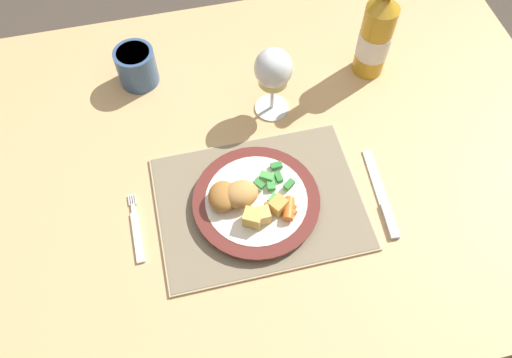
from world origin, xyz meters
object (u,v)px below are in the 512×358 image
(dinner_plate, at_px, (256,201))
(fork, at_px, (137,232))
(dining_table, at_px, (232,185))
(bottle, at_px, (376,35))
(wine_glass, at_px, (273,71))
(table_knife, at_px, (383,201))
(drinking_cup, at_px, (136,66))

(dinner_plate, relative_size, fork, 1.67)
(dining_table, bearing_deg, fork, -150.82)
(dining_table, xyz_separation_m, bottle, (0.34, 0.17, 0.18))
(wine_glass, bearing_deg, table_knife, -60.58)
(table_knife, relative_size, bottle, 0.73)
(fork, bearing_deg, bottle, 27.68)
(dinner_plate, relative_size, bottle, 0.88)
(table_knife, relative_size, wine_glass, 1.21)
(bottle, xyz_separation_m, drinking_cup, (-0.49, 0.08, -0.06))
(bottle, height_order, drinking_cup, bottle)
(wine_glass, bearing_deg, dining_table, -134.59)
(table_knife, bearing_deg, fork, 174.93)
(dining_table, relative_size, wine_glass, 8.78)
(dinner_plate, bearing_deg, drinking_cup, 115.94)
(wine_glass, xyz_separation_m, bottle, (0.23, 0.06, -0.01))
(dining_table, relative_size, bottle, 5.32)
(drinking_cup, bearing_deg, bottle, -9.37)
(wine_glass, bearing_deg, drinking_cup, 151.28)
(dining_table, relative_size, fork, 10.07)
(dining_table, distance_m, dinner_plate, 0.15)
(bottle, bearing_deg, fork, -152.32)
(dinner_plate, bearing_deg, table_knife, -10.95)
(dinner_plate, bearing_deg, bottle, 41.25)
(table_knife, xyz_separation_m, wine_glass, (-0.15, 0.26, 0.11))
(fork, distance_m, wine_glass, 0.39)
(table_knife, xyz_separation_m, drinking_cup, (-0.41, 0.40, 0.04))
(dining_table, xyz_separation_m, fork, (-0.19, -0.11, 0.09))
(fork, relative_size, drinking_cup, 1.67)
(table_knife, height_order, wine_glass, wine_glass)
(dinner_plate, xyz_separation_m, fork, (-0.22, -0.00, -0.01))
(table_knife, bearing_deg, drinking_cup, 135.20)
(fork, relative_size, wine_glass, 0.87)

